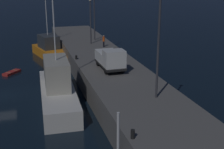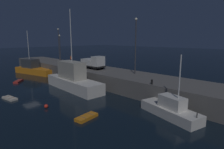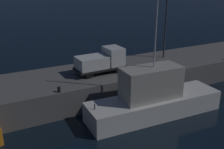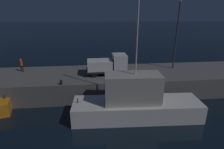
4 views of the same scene
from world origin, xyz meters
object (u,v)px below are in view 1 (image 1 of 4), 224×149
at_px(lamp_post_central, 159,38).
at_px(bollard_west, 133,134).
at_px(lamp_post_west, 94,9).
at_px(utility_truck, 110,59).
at_px(fishing_boat_blue, 52,51).
at_px(bollard_central, 76,57).
at_px(dockworker, 104,40).
at_px(lamp_post_east, 91,17).
at_px(fishing_trawler_red, 58,89).
at_px(dinghy_orange_near, 12,73).

distance_m(lamp_post_central, bollard_west, 9.30).
relative_size(lamp_post_west, utility_truck, 1.60).
distance_m(fishing_boat_blue, lamp_post_west, 9.61).
xyz_separation_m(fishing_boat_blue, utility_truck, (17.22, 5.01, 2.66)).
bearing_deg(bollard_central, dockworker, 138.97).
height_order(fishing_boat_blue, lamp_post_east, fishing_boat_blue).
relative_size(fishing_trawler_red, utility_truck, 2.47).
distance_m(lamp_post_east, utility_truck, 14.69).
bearing_deg(utility_truck, dockworker, 168.98).
relative_size(dinghy_orange_near, bollard_central, 5.52).
bearing_deg(lamp_post_west, lamp_post_east, -24.36).
bearing_deg(fishing_trawler_red, utility_truck, 108.96).
relative_size(lamp_post_east, lamp_post_central, 0.74).
bearing_deg(bollard_central, lamp_post_west, 155.99).
relative_size(lamp_post_central, utility_truck, 1.74).
xyz_separation_m(fishing_trawler_red, lamp_post_east, (-16.57, 7.28, 5.04)).
distance_m(lamp_post_west, utility_truck, 17.64).
relative_size(fishing_trawler_red, lamp_post_east, 1.92).
xyz_separation_m(lamp_post_west, lamp_post_central, (26.50, -0.59, 0.37)).
xyz_separation_m(utility_truck, bollard_central, (-5.60, -2.97, -1.03)).
distance_m(fishing_trawler_red, bollard_west, 14.06).
bearing_deg(dockworker, lamp_post_central, -1.88).
distance_m(dinghy_orange_near, lamp_post_central, 24.64).
bearing_deg(lamp_post_west, bollard_west, -8.79).
bearing_deg(lamp_post_east, bollard_central, -23.91).
distance_m(lamp_post_west, dockworker, 6.80).
bearing_deg(lamp_post_central, lamp_post_east, -178.45).
bearing_deg(bollard_central, utility_truck, 27.91).
distance_m(fishing_trawler_red, dockworker, 16.38).
bearing_deg(dinghy_orange_near, lamp_post_central, 33.17).
xyz_separation_m(lamp_post_central, dockworker, (-21.01, 0.69, -4.38)).
xyz_separation_m(fishing_boat_blue, lamp_post_east, (2.84, 5.94, 5.51)).
height_order(fishing_trawler_red, lamp_post_central, fishing_trawler_red).
bearing_deg(dockworker, utility_truck, -11.02).
xyz_separation_m(dinghy_orange_near, bollard_west, (25.92, 8.28, 2.77)).
bearing_deg(lamp_post_west, lamp_post_central, -1.27).
bearing_deg(bollard_west, dinghy_orange_near, -162.28).
relative_size(utility_truck, bollard_central, 10.90).
height_order(lamp_post_east, dockworker, lamp_post_east).
bearing_deg(bollard_west, lamp_post_east, 172.72).
bearing_deg(bollard_central, fishing_trawler_red, -23.52).
xyz_separation_m(dockworker, bollard_central, (6.01, -5.23, -0.76)).
relative_size(lamp_post_central, bollard_west, 14.54).
height_order(dinghy_orange_near, bollard_central, bollard_central).
height_order(fishing_trawler_red, lamp_post_west, fishing_trawler_red).
distance_m(utility_truck, bollard_west, 16.06).
bearing_deg(dinghy_orange_near, fishing_boat_blue, 138.75).
distance_m(fishing_boat_blue, dockworker, 9.49).
height_order(fishing_trawler_red, dinghy_orange_near, fishing_trawler_red).
bearing_deg(lamp_post_west, fishing_trawler_red, -23.82).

